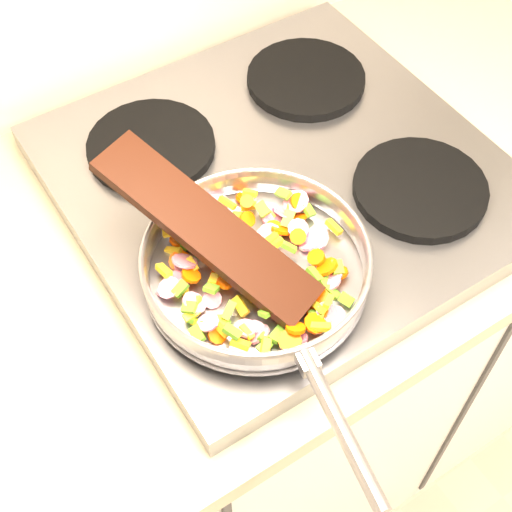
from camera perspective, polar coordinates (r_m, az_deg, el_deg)
cooktop at (r=1.06m, az=2.08°, el=6.11°), size 0.60×0.60×0.04m
grate_fl at (r=0.91m, az=-0.25°, el=-1.68°), size 0.19×0.19×0.02m
grate_fr at (r=1.03m, az=13.00°, el=5.28°), size 0.19×0.19×0.02m
grate_bl at (r=1.08m, az=-8.39°, el=8.71°), size 0.19×0.19×0.02m
grate_br at (r=1.18m, az=4.02°, el=13.96°), size 0.19×0.19×0.02m
saute_pan at (r=0.88m, az=0.07°, el=-0.73°), size 0.32×0.49×0.05m
vegetable_heap at (r=0.89m, az=0.07°, el=-1.01°), size 0.25×0.27×0.05m
wooden_spatula at (r=0.87m, az=-3.98°, el=2.25°), size 0.18×0.31×0.10m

